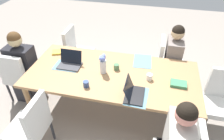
{
  "coord_description": "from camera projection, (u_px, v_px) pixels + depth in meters",
  "views": [
    {
      "loc": [
        0.49,
        -2.12,
        2.43
      ],
      "look_at": [
        0.0,
        0.0,
        0.81
      ],
      "focal_mm": 32.24,
      "sensor_mm": 36.0,
      "label": 1
    }
  ],
  "objects": [
    {
      "name": "coffee_mug_near_right",
      "position": [
        116.0,
        67.0,
        2.79
      ],
      "size": [
        0.08,
        0.08,
        0.08
      ],
      "primitive_type": "cylinder",
      "color": "#47704C",
      "rests_on": "dining_table"
    },
    {
      "name": "placemat_near_left_far",
      "position": [
        136.0,
        96.0,
        2.38
      ],
      "size": [
        0.27,
        0.37,
        0.0
      ],
      "primitive_type": "cube",
      "rotation": [
        0.0,
        0.0,
        1.54
      ],
      "color": "slate",
      "rests_on": "dining_table"
    },
    {
      "name": "chair_head_right_right_mid",
      "position": [
        222.0,
        98.0,
        2.71
      ],
      "size": [
        0.44,
        0.44,
        0.9
      ],
      "color": "silver",
      "rests_on": "ground_plane"
    },
    {
      "name": "chair_far_left_mid",
      "position": [
        167.0,
        62.0,
        3.42
      ],
      "size": [
        0.44,
        0.44,
        0.9
      ],
      "color": "silver",
      "rests_on": "ground_plane"
    },
    {
      "name": "chair_head_left_left_near",
      "position": [
        19.0,
        74.0,
        3.13
      ],
      "size": [
        0.44,
        0.44,
        0.9
      ],
      "color": "silver",
      "rests_on": "ground_plane"
    },
    {
      "name": "flower_vase",
      "position": [
        103.0,
        63.0,
        2.66
      ],
      "size": [
        0.09,
        0.1,
        0.29
      ],
      "color": "silver",
      "rests_on": "dining_table"
    },
    {
      "name": "dining_table",
      "position": [
        112.0,
        77.0,
        2.78
      ],
      "size": [
        2.32,
        1.08,
        0.76
      ],
      "color": "#9E754C",
      "rests_on": "ground_plane"
    },
    {
      "name": "chair_near_right_far",
      "position": [
        31.0,
        125.0,
        2.36
      ],
      "size": [
        0.44,
        0.44,
        0.9
      ],
      "color": "silver",
      "rests_on": "ground_plane"
    },
    {
      "name": "person_head_left_left_near",
      "position": [
        25.0,
        71.0,
        3.16
      ],
      "size": [
        0.4,
        0.36,
        1.19
      ],
      "color": "#2D2D33",
      "rests_on": "ground_plane"
    },
    {
      "name": "laptop_near_left_far",
      "position": [
        133.0,
        93.0,
        2.36
      ],
      "size": [
        0.22,
        0.32,
        0.2
      ],
      "color": "black",
      "rests_on": "dining_table"
    },
    {
      "name": "person_far_left_mid",
      "position": [
        171.0,
        63.0,
        3.34
      ],
      "size": [
        0.36,
        0.4,
        1.19
      ],
      "color": "#2D2D33",
      "rests_on": "ground_plane"
    },
    {
      "name": "coffee_mug_centre_left",
      "position": [
        149.0,
        77.0,
        2.61
      ],
      "size": [
        0.08,
        0.08,
        0.08
      ],
      "primitive_type": "cylinder",
      "color": "white",
      "rests_on": "dining_table"
    },
    {
      "name": "placemat_far_left_mid",
      "position": [
        143.0,
        61.0,
        2.97
      ],
      "size": [
        0.28,
        0.38,
        0.0
      ],
      "primitive_type": "cube",
      "rotation": [
        0.0,
        0.0,
        -1.5
      ],
      "color": "slate",
      "rests_on": "dining_table"
    },
    {
      "name": "chair_far_right_near",
      "position": [
        76.0,
        49.0,
        3.74
      ],
      "size": [
        0.44,
        0.44,
        0.9
      ],
      "color": "silver",
      "rests_on": "ground_plane"
    },
    {
      "name": "placemat_head_left_left_near",
      "position": [
        67.0,
        66.0,
        2.87
      ],
      "size": [
        0.36,
        0.27,
        0.0
      ],
      "primitive_type": "cube",
      "rotation": [
        0.0,
        0.0,
        0.02
      ],
      "color": "slate",
      "rests_on": "dining_table"
    },
    {
      "name": "laptop_head_left_left_near",
      "position": [
        70.0,
        63.0,
        2.86
      ],
      "size": [
        0.32,
        0.22,
        0.21
      ],
      "color": "#38383D",
      "rests_on": "dining_table"
    },
    {
      "name": "ground_plane",
      "position": [
        112.0,
        111.0,
        3.2
      ],
      "size": [
        10.0,
        10.0,
        0.0
      ],
      "primitive_type": "plane",
      "color": "gray"
    },
    {
      "name": "book_red_cover",
      "position": [
        59.0,
        52.0,
        3.15
      ],
      "size": [
        0.24,
        0.2,
        0.03
      ],
      "primitive_type": "cube",
      "rotation": [
        0.0,
        0.0,
        0.37
      ],
      "color": "gold",
      "rests_on": "dining_table"
    },
    {
      "name": "coffee_mug_near_left",
      "position": [
        86.0,
        84.0,
        2.5
      ],
      "size": [
        0.07,
        0.07,
        0.08
      ],
      "primitive_type": "cylinder",
      "color": "#33477A",
      "rests_on": "dining_table"
    },
    {
      "name": "book_blue_cover",
      "position": [
        179.0,
        84.0,
        2.53
      ],
      "size": [
        0.2,
        0.15,
        0.04
      ],
      "primitive_type": "cube",
      "rotation": [
        0.0,
        0.0,
        -0.04
      ],
      "color": "#3D7F56",
      "rests_on": "dining_table"
    }
  ]
}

